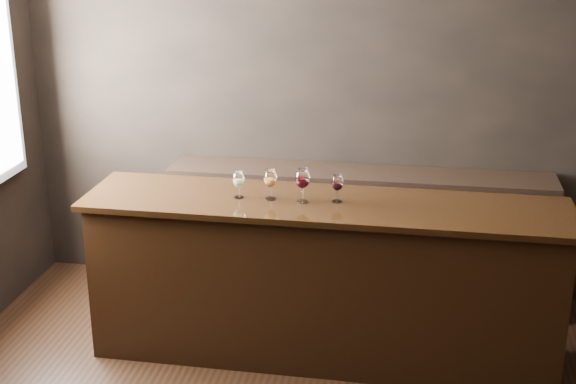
% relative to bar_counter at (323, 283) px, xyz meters
% --- Properties ---
extents(room_shell, '(5.02, 4.52, 2.81)m').
position_rel_bar_counter_xyz_m(room_shell, '(-0.08, -1.07, 1.30)').
color(room_shell, black).
rests_on(room_shell, ground).
extents(bar_counter, '(2.90, 0.66, 1.01)m').
position_rel_bar_counter_xyz_m(bar_counter, '(0.00, 0.00, 0.00)').
color(bar_counter, black).
rests_on(bar_counter, ground).
extents(bar_top, '(3.00, 0.73, 0.04)m').
position_rel_bar_counter_xyz_m(bar_top, '(0.00, 0.00, 0.53)').
color(bar_top, black).
rests_on(bar_top, bar_counter).
extents(back_bar_shelf, '(2.74, 0.40, 0.99)m').
position_rel_bar_counter_xyz_m(back_bar_shelf, '(0.15, 0.85, -0.01)').
color(back_bar_shelf, black).
rests_on(back_bar_shelf, ground).
extents(glass_white, '(0.07, 0.07, 0.17)m').
position_rel_bar_counter_xyz_m(glass_white, '(-0.53, -0.01, 0.66)').
color(glass_white, white).
rests_on(glass_white, bar_top).
extents(glass_amber, '(0.08, 0.08, 0.19)m').
position_rel_bar_counter_xyz_m(glass_amber, '(-0.34, -0.00, 0.67)').
color(glass_amber, white).
rests_on(glass_amber, bar_top).
extents(glass_red_a, '(0.09, 0.09, 0.21)m').
position_rel_bar_counter_xyz_m(glass_red_a, '(-0.13, -0.02, 0.69)').
color(glass_red_a, white).
rests_on(glass_red_a, bar_top).
extents(glass_red_b, '(0.07, 0.07, 0.18)m').
position_rel_bar_counter_xyz_m(glass_red_b, '(0.07, 0.02, 0.66)').
color(glass_red_b, white).
rests_on(glass_red_b, bar_top).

